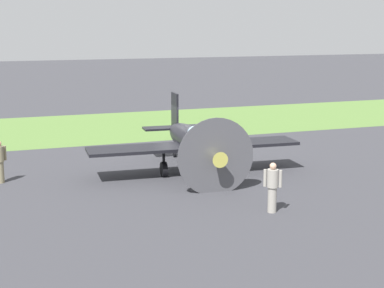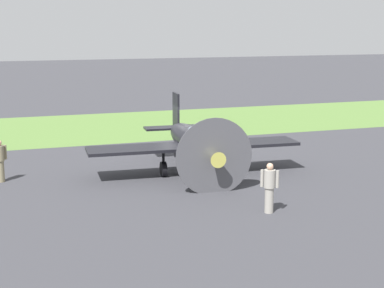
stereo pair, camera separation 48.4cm
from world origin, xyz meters
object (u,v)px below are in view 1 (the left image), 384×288
Objects in this scene: ground_crew_chief at (0,161)px; ground_crew_mechanic at (273,186)px; airplane_lead at (193,142)px; fuel_drum at (183,133)px.

ground_crew_mechanic is (-8.59, 7.06, 0.00)m from ground_crew_chief.
airplane_lead is 7.95m from ground_crew_chief.
airplane_lead is 6.09m from ground_crew_mechanic.
ground_crew_mechanic is at bearing 112.87° from ground_crew_chief.
fuel_drum is at bearing -101.77° from airplane_lead.
ground_crew_chief is 11.12m from ground_crew_mechanic.
airplane_lead is 5.27× the size of ground_crew_chief.
fuel_drum is (-9.70, -5.73, -0.46)m from ground_crew_chief.
ground_crew_mechanic reaches higher than fuel_drum.
airplane_lead is at bearing 144.84° from ground_crew_chief.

